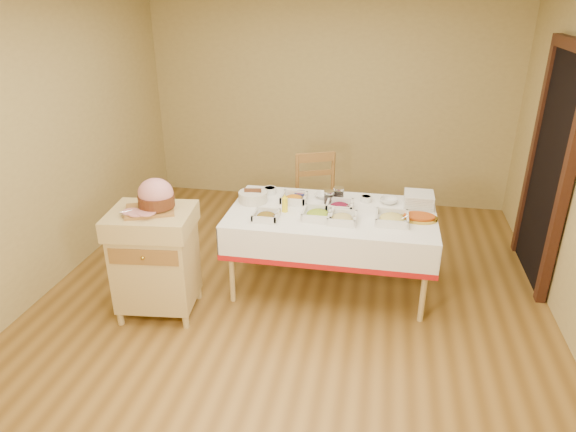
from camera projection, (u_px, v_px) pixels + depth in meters
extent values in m
plane|color=brown|center=(292.00, 299.00, 4.64)|extent=(5.00, 5.00, 0.00)
plane|color=tan|center=(329.00, 101.00, 6.36)|extent=(4.50, 0.00, 4.50)
plane|color=tan|center=(171.00, 369.00, 1.87)|extent=(4.50, 0.00, 4.50)
plane|color=tan|center=(41.00, 147.00, 4.50)|extent=(0.00, 5.00, 5.00)
cube|color=black|center=(550.00, 172.00, 4.65)|extent=(0.06, 0.90, 2.10)
cube|color=#3A1C12|center=(564.00, 191.00, 4.20)|extent=(0.08, 0.10, 2.10)
cube|color=#3A1C12|center=(534.00, 156.00, 5.10)|extent=(0.08, 0.10, 2.10)
cube|color=#3A1C12|center=(575.00, 45.00, 4.20)|extent=(0.08, 1.10, 0.10)
cube|color=tan|center=(332.00, 215.00, 4.56)|extent=(1.80, 1.00, 0.04)
cylinder|color=tan|center=(232.00, 266.00, 4.48)|extent=(0.05, 0.05, 0.71)
cylinder|color=tan|center=(255.00, 226.00, 5.23)|extent=(0.05, 0.05, 0.71)
cylinder|color=tan|center=(424.00, 284.00, 4.20)|extent=(0.05, 0.05, 0.71)
cylinder|color=tan|center=(420.00, 239.00, 4.95)|extent=(0.05, 0.05, 0.71)
cube|color=white|center=(332.00, 212.00, 4.55)|extent=(1.82, 1.02, 0.01)
cube|color=tan|center=(157.00, 266.00, 4.30)|extent=(0.67, 0.57, 0.66)
cube|color=tan|center=(151.00, 221.00, 4.13)|extent=(0.72, 0.62, 0.17)
cube|color=olive|center=(140.00, 257.00, 3.98)|extent=(0.55, 0.07, 0.13)
sphere|color=gold|center=(139.00, 258.00, 3.97)|extent=(0.03, 0.03, 0.03)
cylinder|color=tan|center=(119.00, 316.00, 4.30)|extent=(0.06, 0.06, 0.11)
cylinder|color=tan|center=(143.00, 288.00, 4.70)|extent=(0.06, 0.06, 0.11)
cylinder|color=tan|center=(182.00, 323.00, 4.21)|extent=(0.06, 0.06, 0.11)
cylinder|color=tan|center=(200.00, 294.00, 4.61)|extent=(0.06, 0.06, 0.11)
cube|color=olive|center=(319.00, 205.00, 5.35)|extent=(0.58, 0.57, 0.03)
cylinder|color=olive|center=(305.00, 237.00, 5.25)|extent=(0.04, 0.04, 0.49)
cylinder|color=olive|center=(297.00, 222.00, 5.60)|extent=(0.04, 0.04, 0.49)
cylinder|color=olive|center=(342.00, 234.00, 5.32)|extent=(0.04, 0.04, 0.49)
cylinder|color=olive|center=(331.00, 219.00, 5.67)|extent=(0.04, 0.04, 0.49)
cylinder|color=olive|center=(297.00, 178.00, 5.39)|extent=(0.04, 0.04, 0.52)
cylinder|color=olive|center=(333.00, 176.00, 5.46)|extent=(0.04, 0.04, 0.52)
cube|color=olive|center=(316.00, 157.00, 5.34)|extent=(0.39, 0.18, 0.10)
cube|color=olive|center=(150.00, 210.00, 4.09)|extent=(0.38, 0.30, 0.02)
ellipsoid|color=#D1878B|center=(156.00, 193.00, 4.06)|extent=(0.28, 0.25, 0.24)
cylinder|color=#532913|center=(157.00, 201.00, 4.09)|extent=(0.29, 0.29, 0.09)
cube|color=silver|center=(136.00, 215.00, 3.96)|extent=(0.24, 0.11, 0.00)
cylinder|color=silver|center=(138.00, 209.00, 4.05)|extent=(0.27, 0.08, 0.01)
cube|color=silver|center=(266.00, 218.00, 4.40)|extent=(0.21, 0.21, 0.01)
ellipsoid|color=#AF2014|center=(266.00, 216.00, 4.39)|extent=(0.16, 0.16, 0.06)
cylinder|color=silver|center=(271.00, 217.00, 4.36)|extent=(0.13, 0.01, 0.09)
cube|color=silver|center=(318.00, 217.00, 4.42)|extent=(0.26, 0.26, 0.02)
ellipsoid|color=gold|center=(318.00, 214.00, 4.41)|extent=(0.20, 0.20, 0.07)
cylinder|color=silver|center=(324.00, 216.00, 4.38)|extent=(0.15, 0.01, 0.11)
cube|color=silver|center=(342.00, 221.00, 4.35)|extent=(0.24, 0.24, 0.01)
ellipsoid|color=tan|center=(342.00, 218.00, 4.34)|extent=(0.18, 0.18, 0.06)
cylinder|color=silver|center=(348.00, 220.00, 4.31)|extent=(0.13, 0.01, 0.10)
cube|color=silver|center=(392.00, 221.00, 4.34)|extent=(0.27, 0.27, 0.01)
ellipsoid|color=#D0C363|center=(392.00, 218.00, 4.33)|extent=(0.21, 0.21, 0.07)
cylinder|color=silver|center=(399.00, 220.00, 4.30)|extent=(0.14, 0.01, 0.10)
cube|color=silver|center=(294.00, 201.00, 4.75)|extent=(0.23, 0.23, 0.02)
ellipsoid|color=orange|center=(294.00, 199.00, 4.74)|extent=(0.17, 0.17, 0.06)
cylinder|color=silver|center=(299.00, 200.00, 4.71)|extent=(0.15, 0.01, 0.11)
cube|color=silver|center=(340.00, 209.00, 4.58)|extent=(0.23, 0.23, 0.02)
ellipsoid|color=maroon|center=(340.00, 207.00, 4.57)|extent=(0.18, 0.18, 0.06)
cylinder|color=silver|center=(345.00, 207.00, 4.54)|extent=(0.15, 0.01, 0.11)
cylinder|color=silver|center=(270.00, 190.00, 4.94)|extent=(0.13, 0.13, 0.06)
cylinder|color=black|center=(270.00, 189.00, 4.94)|extent=(0.10, 0.10, 0.02)
cylinder|color=navy|center=(301.00, 195.00, 4.85)|extent=(0.12, 0.12, 0.05)
cylinder|color=maroon|center=(301.00, 193.00, 4.84)|extent=(0.10, 0.10, 0.02)
cylinder|color=silver|center=(366.00, 199.00, 4.76)|extent=(0.10, 0.10, 0.05)
cylinder|color=orange|center=(366.00, 197.00, 4.75)|extent=(0.08, 0.08, 0.02)
imported|color=silver|center=(324.00, 195.00, 4.85)|extent=(0.21, 0.21, 0.04)
imported|color=silver|center=(389.00, 201.00, 4.72)|extent=(0.21, 0.21, 0.05)
cylinder|color=silver|center=(329.00, 198.00, 4.70)|extent=(0.09, 0.09, 0.11)
cylinder|color=silver|center=(329.00, 192.00, 4.67)|extent=(0.10, 0.10, 0.01)
cylinder|color=black|center=(329.00, 199.00, 4.71)|extent=(0.08, 0.08, 0.08)
cylinder|color=silver|center=(339.00, 195.00, 4.76)|extent=(0.09, 0.09, 0.12)
cylinder|color=silver|center=(339.00, 188.00, 4.74)|extent=(0.10, 0.10, 0.01)
cylinder|color=black|center=(338.00, 196.00, 4.77)|extent=(0.08, 0.08, 0.08)
cylinder|color=yellow|center=(285.00, 205.00, 4.52)|extent=(0.05, 0.05, 0.13)
cone|color=yellow|center=(285.00, 196.00, 4.49)|extent=(0.03, 0.03, 0.03)
cylinder|color=silver|center=(253.00, 197.00, 4.74)|extent=(0.26, 0.26, 0.10)
cube|color=silver|center=(418.00, 206.00, 4.66)|extent=(0.26, 0.26, 0.01)
cube|color=silver|center=(418.00, 204.00, 4.65)|extent=(0.26, 0.26, 0.01)
cube|color=silver|center=(418.00, 202.00, 4.65)|extent=(0.26, 0.26, 0.01)
cube|color=silver|center=(419.00, 201.00, 4.64)|extent=(0.26, 0.26, 0.01)
cube|color=silver|center=(419.00, 199.00, 4.63)|extent=(0.26, 0.26, 0.01)
cube|color=silver|center=(419.00, 197.00, 4.63)|extent=(0.26, 0.26, 0.01)
cube|color=silver|center=(419.00, 196.00, 4.62)|extent=(0.26, 0.26, 0.01)
cube|color=silver|center=(419.00, 194.00, 4.61)|extent=(0.26, 0.26, 0.01)
ellipsoid|color=gold|center=(419.00, 218.00, 4.39)|extent=(0.31, 0.22, 0.03)
ellipsoid|color=#B84D13|center=(419.00, 217.00, 4.38)|extent=(0.26, 0.19, 0.03)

